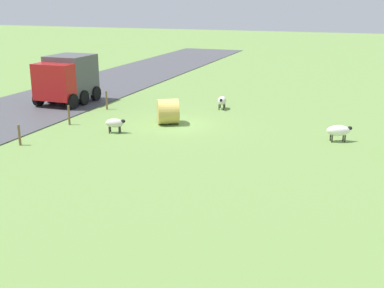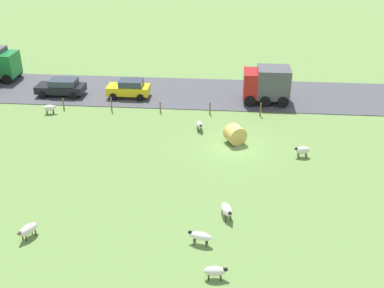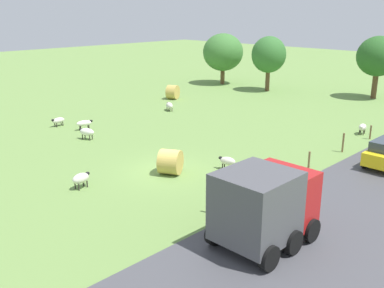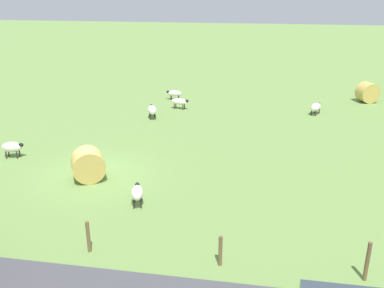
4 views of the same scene
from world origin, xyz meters
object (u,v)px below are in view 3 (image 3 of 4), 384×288
(sheep_0, at_px, (362,127))
(tree_0, at_px, (378,57))
(sheep_4, at_px, (227,161))
(hay_bale_0, at_px, (173,92))
(sheep_2, at_px, (169,105))
(sheep_3, at_px, (84,123))
(hay_bale_1, at_px, (170,162))
(sheep_1, at_px, (58,120))
(tree_2, at_px, (269,55))
(sheep_6, at_px, (81,178))
(tree_1, at_px, (223,52))
(truck_1, at_px, (264,204))
(sheep_5, at_px, (87,132))

(sheep_0, relative_size, tree_0, 0.18)
(sheep_4, xyz_separation_m, hay_bale_0, (-17.57, 12.08, 0.19))
(sheep_2, relative_size, sheep_3, 0.95)
(sheep_0, height_order, sheep_2, sheep_0)
(sheep_2, xyz_separation_m, hay_bale_1, (11.88, -10.83, 0.21))
(sheep_1, distance_m, tree_2, 25.09)
(sheep_4, relative_size, sheep_6, 0.98)
(sheep_2, bearing_deg, tree_1, 113.52)
(tree_2, bearing_deg, sheep_6, -72.10)
(sheep_6, xyz_separation_m, truck_1, (10.11, 1.94, 1.19))
(sheep_5, height_order, sheep_6, sheep_5)
(tree_1, bearing_deg, hay_bale_0, -76.30)
(sheep_5, relative_size, hay_bale_1, 0.92)
(sheep_4, height_order, tree_2, tree_2)
(sheep_6, bearing_deg, hay_bale_0, 125.56)
(sheep_0, distance_m, hay_bale_0, 19.84)
(sheep_0, distance_m, truck_1, 18.86)
(sheep_0, bearing_deg, hay_bale_0, -177.81)
(hay_bale_1, bearing_deg, sheep_3, 171.41)
(tree_1, height_order, tree_2, tree_1)
(sheep_1, relative_size, tree_2, 0.19)
(hay_bale_0, bearing_deg, sheep_0, 2.19)
(tree_1, height_order, truck_1, tree_1)
(sheep_6, height_order, tree_1, tree_1)
(hay_bale_0, height_order, truck_1, truck_1)
(sheep_1, distance_m, tree_0, 31.90)
(sheep_6, bearing_deg, tree_0, 88.89)
(sheep_4, bearing_deg, hay_bale_0, 145.51)
(tree_1, bearing_deg, tree_0, 13.13)
(sheep_2, bearing_deg, sheep_3, -88.64)
(sheep_1, distance_m, sheep_5, 4.84)
(sheep_2, xyz_separation_m, truck_1, (20.23, -13.58, 1.24))
(truck_1, bearing_deg, sheep_1, 170.76)
(hay_bale_0, xyz_separation_m, tree_1, (-2.66, 10.92, 3.13))
(sheep_2, height_order, sheep_4, sheep_4)
(sheep_4, distance_m, hay_bale_1, 3.33)
(sheep_3, relative_size, hay_bale_0, 0.92)
(sheep_3, distance_m, sheep_6, 11.83)
(sheep_3, relative_size, tree_2, 0.22)
(sheep_3, distance_m, sheep_5, 2.74)
(sheep_6, xyz_separation_m, tree_2, (-9.78, 30.29, 3.50))
(sheep_5, bearing_deg, sheep_6, -34.39)
(sheep_3, xyz_separation_m, hay_bale_0, (-4.04, 13.07, 0.20))
(hay_bale_0, relative_size, truck_1, 0.36)
(tree_1, bearing_deg, sheep_4, -48.65)
(sheep_2, distance_m, hay_bale_1, 16.08)
(hay_bale_1, bearing_deg, tree_2, 114.26)
(sheep_3, relative_size, sheep_5, 1.02)
(sheep_0, bearing_deg, truck_1, -77.00)
(sheep_6, height_order, truck_1, truck_1)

